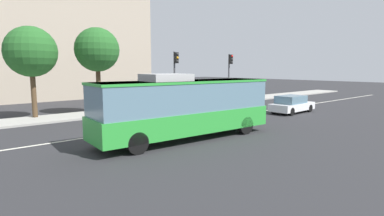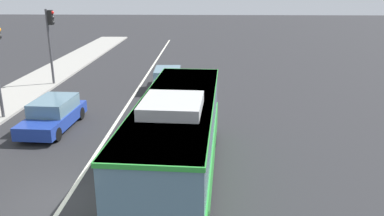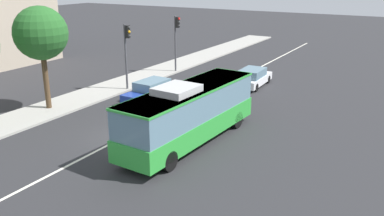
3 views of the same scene
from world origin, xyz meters
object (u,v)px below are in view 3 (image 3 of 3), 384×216
Objects in this scene: traffic_light_mid_block at (127,46)px; street_tree_kerbside_left at (41,34)px; sedan_blue at (151,91)px; transit_bus at (190,111)px; sedan_white_ahead at (253,77)px; traffic_light_near_corner at (177,34)px.

traffic_light_mid_block is 6.89m from street_tree_kerbside_left.
traffic_light_mid_block is (1.21, 3.02, 2.84)m from sedan_blue.
transit_bus is at bearing -37.43° from traffic_light_mid_block.
sedan_white_ahead is 0.88× the size of traffic_light_mid_block.
street_tree_kerbside_left is (-5.27, 4.75, 4.43)m from sedan_blue.
street_tree_kerbside_left is at bearing 140.94° from sedan_white_ahead.
sedan_white_ahead is 0.66× the size of street_tree_kerbside_left.
transit_bus is 12.90m from sedan_white_ahead.
traffic_light_mid_block reaches higher than sedan_white_ahead.
traffic_light_near_corner is (0.93, 7.96, 2.84)m from sedan_white_ahead.
sedan_white_ahead is at bearing 10.19° from transit_bus.
traffic_light_near_corner reaches higher than sedan_white_ahead.
traffic_light_near_corner is at bearing 87.43° from traffic_light_mid_block.
traffic_light_near_corner is 13.86m from street_tree_kerbside_left.
street_tree_kerbside_left is (-13.66, 1.68, 1.60)m from traffic_light_near_corner.
traffic_light_near_corner is 0.75× the size of street_tree_kerbside_left.
traffic_light_near_corner is 1.00× the size of traffic_light_mid_block.
sedan_white_ahead is 0.88× the size of traffic_light_near_corner.
sedan_blue is 9.38m from traffic_light_near_corner.
sedan_white_ahead is (7.46, -4.89, 0.00)m from sedan_blue.
sedan_blue is 8.36m from street_tree_kerbside_left.
sedan_blue is at bearing 144.84° from sedan_white_ahead.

